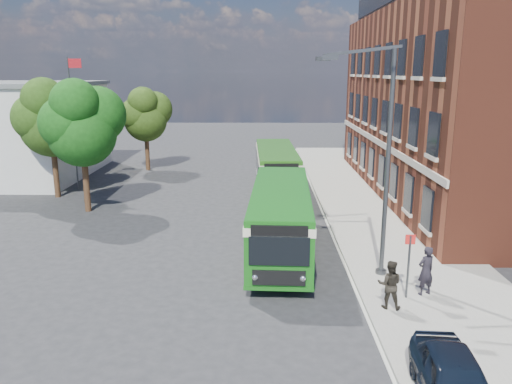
{
  "coord_description": "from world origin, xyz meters",
  "views": [
    {
      "loc": [
        0.4,
        -20.84,
        8.08
      ],
      "look_at": [
        0.08,
        3.41,
        2.2
      ],
      "focal_mm": 35.0,
      "sensor_mm": 36.0,
      "label": 1
    }
  ],
  "objects_px": {
    "street_lamp": "(378,160)",
    "bus_rear": "(276,166)",
    "parked_car": "(455,382)",
    "bus_front": "(281,214)"
  },
  "relations": [
    {
      "from": "bus_rear",
      "to": "parked_car",
      "type": "distance_m",
      "value": 23.09
    },
    {
      "from": "bus_rear",
      "to": "parked_car",
      "type": "bearing_deg",
      "value": -80.77
    },
    {
      "from": "street_lamp",
      "to": "bus_rear",
      "type": "bearing_deg",
      "value": 103.51
    },
    {
      "from": "bus_front",
      "to": "bus_rear",
      "type": "height_order",
      "value": "same"
    },
    {
      "from": "street_lamp",
      "to": "bus_rear",
      "type": "distance_m",
      "value": 15.24
    },
    {
      "from": "street_lamp",
      "to": "bus_rear",
      "type": "height_order",
      "value": "street_lamp"
    },
    {
      "from": "bus_front",
      "to": "bus_rear",
      "type": "xyz_separation_m",
      "value": [
        0.11,
        11.78,
        -0.0
      ]
    },
    {
      "from": "bus_rear",
      "to": "street_lamp",
      "type": "bearing_deg",
      "value": -76.49
    },
    {
      "from": "bus_front",
      "to": "parked_car",
      "type": "bearing_deg",
      "value": -70.87
    },
    {
      "from": "bus_rear",
      "to": "parked_car",
      "type": "height_order",
      "value": "bus_rear"
    }
  ]
}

